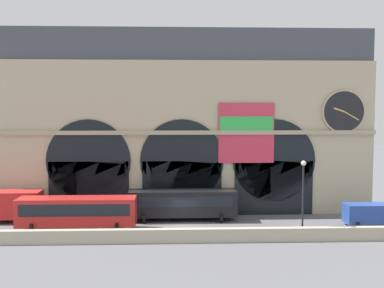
# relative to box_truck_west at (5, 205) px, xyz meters

# --- Properties ---
(ground_plane) EXTENTS (200.00, 200.00, 0.00)m
(ground_plane) POSITION_rel_box_truck_west_xyz_m (17.95, -2.83, -1.70)
(ground_plane) COLOR slate
(quay_parapet_wall) EXTENTS (90.00, 0.70, 1.19)m
(quay_parapet_wall) POSITION_rel_box_truck_west_xyz_m (17.95, -7.82, -1.11)
(quay_parapet_wall) COLOR #B2A891
(quay_parapet_wall) RESTS_ON ground
(station_building) EXTENTS (41.47, 5.12, 20.03)m
(station_building) POSITION_rel_box_truck_west_xyz_m (17.99, 4.52, 8.02)
(station_building) COLOR #BCAD8C
(station_building) RESTS_ON ground
(box_truck_west) EXTENTS (7.50, 2.91, 3.12)m
(box_truck_west) POSITION_rel_box_truck_west_xyz_m (0.00, 0.00, 0.00)
(box_truck_west) COLOR #28479E
(box_truck_west) RESTS_ON ground
(bus_midwest) EXTENTS (11.00, 3.25, 3.10)m
(bus_midwest) POSITION_rel_box_truck_west_xyz_m (8.00, -3.48, 0.08)
(bus_midwest) COLOR red
(bus_midwest) RESTS_ON ground
(bus_center) EXTENTS (11.00, 3.25, 3.10)m
(bus_center) POSITION_rel_box_truck_west_xyz_m (17.98, -0.02, 0.08)
(bus_center) COLOR black
(bus_center) RESTS_ON ground
(van_east) EXTENTS (5.20, 2.48, 2.20)m
(van_east) POSITION_rel_box_truck_west_xyz_m (36.31, -3.13, -0.45)
(van_east) COLOR #28479E
(van_east) RESTS_ON ground
(street_lamp_quayside) EXTENTS (0.44, 0.44, 6.90)m
(street_lamp_quayside) POSITION_rel_box_truck_west_xyz_m (28.39, -7.02, 2.71)
(street_lamp_quayside) COLOR black
(street_lamp_quayside) RESTS_ON ground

